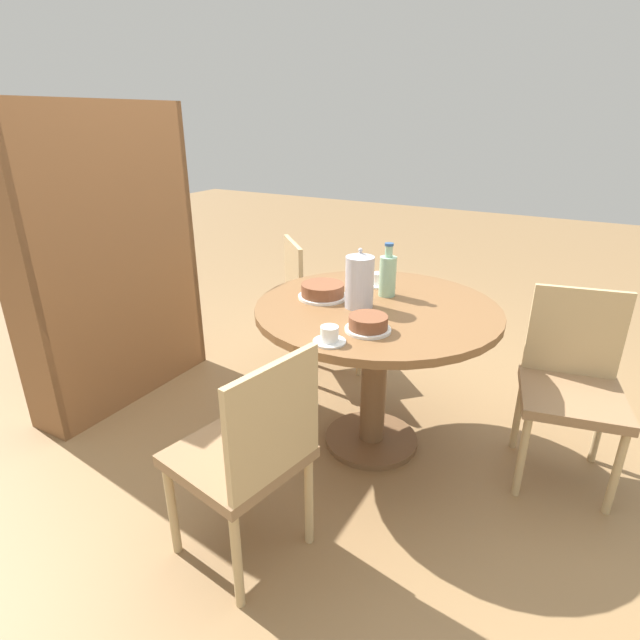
# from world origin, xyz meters

# --- Properties ---
(ground_plane) EXTENTS (14.00, 14.00, 0.00)m
(ground_plane) POSITION_xyz_m (0.00, 0.00, 0.00)
(ground_plane) COLOR #937047
(dining_table) EXTENTS (1.12, 1.12, 0.75)m
(dining_table) POSITION_xyz_m (0.00, 0.00, 0.59)
(dining_table) COLOR brown
(dining_table) RESTS_ON ground_plane
(chair_a) EXTENTS (0.49, 0.49, 0.86)m
(chair_a) POSITION_xyz_m (0.23, -0.84, 0.46)
(chair_a) COLOR tan
(chair_a) RESTS_ON ground_plane
(chair_b) EXTENTS (0.59, 0.59, 0.86)m
(chair_b) POSITION_xyz_m (0.57, 0.66, 0.46)
(chair_b) COLOR tan
(chair_b) RESTS_ON ground_plane
(chair_c) EXTENTS (0.49, 0.49, 0.86)m
(chair_c) POSITION_xyz_m (-0.87, 0.10, 0.46)
(chair_c) COLOR tan
(chair_c) RESTS_ON ground_plane
(bookshelf) EXTENTS (1.07, 0.28, 1.63)m
(bookshelf) POSITION_xyz_m (-0.24, 1.48, 0.77)
(bookshelf) COLOR brown
(bookshelf) RESTS_ON ground_plane
(coffee_pot) EXTENTS (0.13, 0.13, 0.27)m
(coffee_pot) POSITION_xyz_m (-0.06, 0.07, 0.87)
(coffee_pot) COLOR silver
(coffee_pot) RESTS_ON dining_table
(water_bottle) EXTENTS (0.08, 0.08, 0.26)m
(water_bottle) POSITION_xyz_m (0.15, 0.02, 0.85)
(water_bottle) COLOR #99C6A3
(water_bottle) RESTS_ON dining_table
(cake_main) EXTENTS (0.23, 0.23, 0.07)m
(cake_main) POSITION_xyz_m (-0.03, 0.27, 0.78)
(cake_main) COLOR white
(cake_main) RESTS_ON dining_table
(cake_second) EXTENTS (0.19, 0.19, 0.06)m
(cake_second) POSITION_xyz_m (-0.29, -0.08, 0.78)
(cake_second) COLOR white
(cake_second) RESTS_ON dining_table
(cup_a) EXTENTS (0.13, 0.13, 0.07)m
(cup_a) POSITION_xyz_m (-0.46, -0.00, 0.78)
(cup_a) COLOR silver
(cup_a) RESTS_ON dining_table
(cup_b) EXTENTS (0.13, 0.13, 0.07)m
(cup_b) POSITION_xyz_m (0.27, 0.11, 0.78)
(cup_b) COLOR silver
(cup_b) RESTS_ON dining_table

